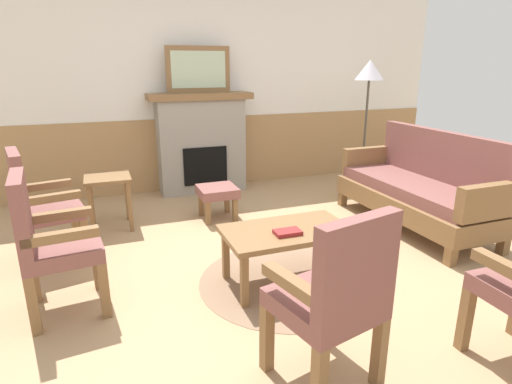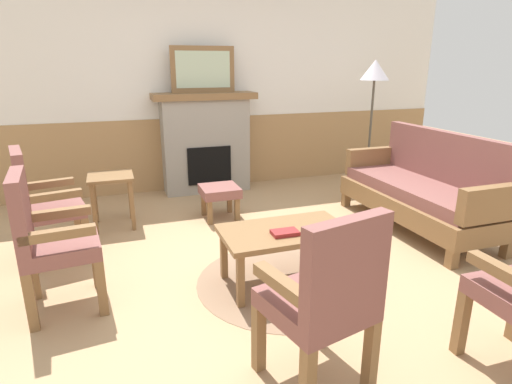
{
  "view_description": "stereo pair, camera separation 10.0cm",
  "coord_description": "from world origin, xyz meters",
  "px_view_note": "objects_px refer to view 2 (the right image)",
  "views": [
    {
      "loc": [
        -1.25,
        -2.93,
        1.63
      ],
      "look_at": [
        0.0,
        0.35,
        0.55
      ],
      "focal_mm": 29.36,
      "sensor_mm": 36.0,
      "label": 1
    },
    {
      "loc": [
        -1.15,
        -2.96,
        1.63
      ],
      "look_at": [
        0.0,
        0.35,
        0.55
      ],
      "focal_mm": 29.36,
      "sensor_mm": 36.0,
      "label": 2
    }
  ],
  "objects_px": {
    "footstool": "(220,193)",
    "armchair_front_left": "(326,295)",
    "framed_picture": "(203,69)",
    "floor_lamp_by_couch": "(374,78)",
    "armchair_by_window_left": "(41,201)",
    "side_table": "(111,186)",
    "book_on_table": "(285,233)",
    "armchair_near_fireplace": "(47,236)",
    "couch": "(422,191)",
    "coffee_table": "(285,236)",
    "fireplace": "(206,142)"
  },
  "relations": [
    {
      "from": "footstool",
      "to": "armchair_front_left",
      "type": "relative_size",
      "value": 0.41
    },
    {
      "from": "framed_picture",
      "to": "floor_lamp_by_couch",
      "type": "relative_size",
      "value": 0.48
    },
    {
      "from": "armchair_by_window_left",
      "to": "side_table",
      "type": "bearing_deg",
      "value": 49.32
    },
    {
      "from": "book_on_table",
      "to": "armchair_front_left",
      "type": "xyz_separation_m",
      "value": [
        -0.2,
        -0.98,
        0.08
      ]
    },
    {
      "from": "footstool",
      "to": "floor_lamp_by_couch",
      "type": "distance_m",
      "value": 2.49
    },
    {
      "from": "armchair_near_fireplace",
      "to": "side_table",
      "type": "height_order",
      "value": "armchair_near_fireplace"
    },
    {
      "from": "framed_picture",
      "to": "couch",
      "type": "xyz_separation_m",
      "value": [
        1.77,
        -2.03,
        -1.16
      ]
    },
    {
      "from": "footstool",
      "to": "framed_picture",
      "type": "bearing_deg",
      "value": 84.65
    },
    {
      "from": "armchair_by_window_left",
      "to": "armchair_front_left",
      "type": "bearing_deg",
      "value": -54.1
    },
    {
      "from": "armchair_near_fireplace",
      "to": "armchair_by_window_left",
      "type": "xyz_separation_m",
      "value": [
        -0.14,
        0.85,
        0.0
      ]
    },
    {
      "from": "floor_lamp_by_couch",
      "to": "coffee_table",
      "type": "bearing_deg",
      "value": -135.85
    },
    {
      "from": "armchair_front_left",
      "to": "side_table",
      "type": "relative_size",
      "value": 1.78
    },
    {
      "from": "armchair_by_window_left",
      "to": "side_table",
      "type": "distance_m",
      "value": 0.85
    },
    {
      "from": "coffee_table",
      "to": "armchair_front_left",
      "type": "height_order",
      "value": "armchair_front_left"
    },
    {
      "from": "armchair_near_fireplace",
      "to": "side_table",
      "type": "bearing_deg",
      "value": 74.54
    },
    {
      "from": "armchair_by_window_left",
      "to": "side_table",
      "type": "relative_size",
      "value": 1.78
    },
    {
      "from": "coffee_table",
      "to": "armchair_by_window_left",
      "type": "height_order",
      "value": "armchair_by_window_left"
    },
    {
      "from": "couch",
      "to": "book_on_table",
      "type": "bearing_deg",
      "value": -158.96
    },
    {
      "from": "framed_picture",
      "to": "side_table",
      "type": "distance_m",
      "value": 1.91
    },
    {
      "from": "book_on_table",
      "to": "framed_picture",
      "type": "bearing_deg",
      "value": 89.36
    },
    {
      "from": "couch",
      "to": "armchair_front_left",
      "type": "distance_m",
      "value": 2.61
    },
    {
      "from": "coffee_table",
      "to": "floor_lamp_by_couch",
      "type": "bearing_deg",
      "value": 44.15
    },
    {
      "from": "armchair_front_left",
      "to": "side_table",
      "type": "height_order",
      "value": "armchair_front_left"
    },
    {
      "from": "coffee_table",
      "to": "armchair_by_window_left",
      "type": "bearing_deg",
      "value": 149.82
    },
    {
      "from": "coffee_table",
      "to": "side_table",
      "type": "height_order",
      "value": "side_table"
    },
    {
      "from": "couch",
      "to": "armchair_by_window_left",
      "type": "xyz_separation_m",
      "value": [
        -3.52,
        0.43,
        0.14
      ]
    },
    {
      "from": "framed_picture",
      "to": "coffee_table",
      "type": "relative_size",
      "value": 0.83
    },
    {
      "from": "framed_picture",
      "to": "armchair_by_window_left",
      "type": "relative_size",
      "value": 0.82
    },
    {
      "from": "fireplace",
      "to": "floor_lamp_by_couch",
      "type": "distance_m",
      "value": 2.3
    },
    {
      "from": "fireplace",
      "to": "footstool",
      "type": "xyz_separation_m",
      "value": [
        -0.1,
        -1.09,
        -0.37
      ]
    },
    {
      "from": "fireplace",
      "to": "side_table",
      "type": "distance_m",
      "value": 1.55
    },
    {
      "from": "armchair_by_window_left",
      "to": "floor_lamp_by_couch",
      "type": "relative_size",
      "value": 0.58
    },
    {
      "from": "coffee_table",
      "to": "footstool",
      "type": "relative_size",
      "value": 2.4
    },
    {
      "from": "side_table",
      "to": "fireplace",
      "type": "bearing_deg",
      "value": 38.63
    },
    {
      "from": "fireplace",
      "to": "floor_lamp_by_couch",
      "type": "bearing_deg",
      "value": -17.43
    },
    {
      "from": "book_on_table",
      "to": "armchair_near_fireplace",
      "type": "distance_m",
      "value": 1.61
    },
    {
      "from": "framed_picture",
      "to": "couch",
      "type": "relative_size",
      "value": 0.44
    },
    {
      "from": "couch",
      "to": "coffee_table",
      "type": "bearing_deg",
      "value": -161.21
    },
    {
      "from": "framed_picture",
      "to": "footstool",
      "type": "relative_size",
      "value": 2.0
    },
    {
      "from": "couch",
      "to": "coffee_table",
      "type": "relative_size",
      "value": 1.88
    },
    {
      "from": "coffee_table",
      "to": "fireplace",
      "type": "bearing_deg",
      "value": 90.21
    },
    {
      "from": "fireplace",
      "to": "armchair_front_left",
      "type": "xyz_separation_m",
      "value": [
        -0.23,
        -3.71,
        -0.11
      ]
    },
    {
      "from": "coffee_table",
      "to": "floor_lamp_by_couch",
      "type": "relative_size",
      "value": 0.57
    },
    {
      "from": "armchair_near_fireplace",
      "to": "side_table",
      "type": "relative_size",
      "value": 1.78
    },
    {
      "from": "fireplace",
      "to": "coffee_table",
      "type": "bearing_deg",
      "value": -89.79
    },
    {
      "from": "couch",
      "to": "footstool",
      "type": "bearing_deg",
      "value": 153.33
    },
    {
      "from": "fireplace",
      "to": "couch",
      "type": "relative_size",
      "value": 0.72
    },
    {
      "from": "framed_picture",
      "to": "floor_lamp_by_couch",
      "type": "height_order",
      "value": "framed_picture"
    },
    {
      "from": "coffee_table",
      "to": "footstool",
      "type": "distance_m",
      "value": 1.54
    },
    {
      "from": "couch",
      "to": "side_table",
      "type": "xyz_separation_m",
      "value": [
        -2.97,
        1.07,
        0.04
      ]
    }
  ]
}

